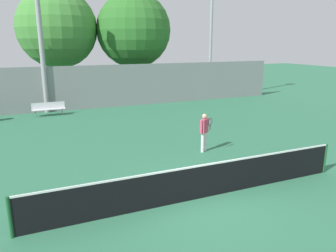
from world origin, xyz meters
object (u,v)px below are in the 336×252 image
light_pole_near_left (212,8)px  tree_green_broad (134,30)px  bench_courtside_far (48,108)px  tree_green_tall (57,28)px  light_pole_center_back (40,31)px  tennis_net (199,182)px  tennis_player (204,130)px

light_pole_near_left → tree_green_broad: 6.44m
tree_green_broad → bench_courtside_far: bearing=-147.5°
tree_green_broad → tree_green_tall: bearing=168.5°
light_pole_near_left → light_pole_center_back: light_pole_near_left is taller
tennis_net → tree_green_broad: (4.05, 18.60, 4.96)m
light_pole_near_left → tree_green_broad: bearing=149.1°
tennis_player → tree_green_broad: size_ratio=0.19×
tennis_player → light_pole_near_left: (7.09, 11.62, 6.20)m
bench_courtside_far → light_pole_near_left: 14.35m
tree_green_broad → light_pole_near_left: bearing=-30.9°
tennis_net → light_pole_near_left: (9.40, 15.40, 6.59)m
tennis_net → tree_green_tall: (-1.78, 19.78, 5.07)m
tennis_net → tennis_player: tennis_player is taller
light_pole_near_left → light_pole_center_back: (-12.67, -0.27, -1.91)m
tree_green_tall → light_pole_center_back: bearing=-107.9°
light_pole_center_back → tree_green_broad: (7.32, 3.47, 0.28)m
light_pole_near_left → tree_green_tall: size_ratio=1.41×
tennis_player → tennis_net: bearing=-150.6°
bench_courtside_far → tree_green_broad: (7.31, 4.66, 4.98)m
bench_courtside_far → tree_green_broad: 9.99m
tennis_net → tree_green_tall: size_ratio=1.19×
tennis_net → light_pole_center_back: (-3.28, 15.13, 4.68)m
light_pole_near_left → tree_green_tall: (-11.18, 4.38, -1.52)m
tennis_player → tree_green_broad: 15.60m
tennis_net → tree_green_broad: bearing=77.7°
tree_green_broad → tennis_player: bearing=-96.7°
bench_courtside_far → light_pole_center_back: bearing=90.8°
light_pole_center_back → tree_green_tall: light_pole_center_back is taller
bench_courtside_far → tennis_net: bearing=-76.8°
tennis_net → tennis_player: 4.45m
tennis_player → light_pole_center_back: light_pole_center_back is taller
tennis_player → light_pole_near_left: 14.95m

